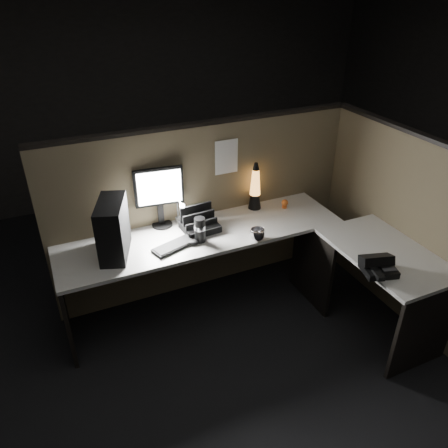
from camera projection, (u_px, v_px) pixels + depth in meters
name	position (u px, v px, depth m)	size (l,w,h in m)	color
floor	(252.00, 345.00, 3.42)	(6.00, 6.00, 0.00)	black
room_shell	(260.00, 148.00, 2.61)	(6.00, 6.00, 6.00)	silver
partition_back	(205.00, 210.00, 3.78)	(2.66, 0.06, 1.50)	brown
partition_right	(392.00, 222.00, 3.60)	(0.06, 1.66, 1.50)	brown
desk	(260.00, 262.00, 3.39)	(2.60, 1.60, 0.73)	beige
pc_tower	(113.00, 229.00, 3.12)	(0.18, 0.40, 0.42)	black
monitor	(159.00, 192.00, 3.44)	(0.39, 0.17, 0.50)	black
keyboard	(178.00, 244.00, 3.31)	(0.40, 0.13, 0.02)	black
mouse	(194.00, 243.00, 3.32)	(0.08, 0.06, 0.03)	black
clip_lamp	(180.00, 210.00, 3.54)	(0.04, 0.17, 0.22)	silver
organizer	(199.00, 224.00, 3.51)	(0.29, 0.26, 0.21)	black
lava_lamp	(255.00, 190.00, 3.76)	(0.11, 0.11, 0.42)	black
travel_mug	(200.00, 230.00, 3.33)	(0.09, 0.09, 0.20)	black
steel_mug	(257.00, 235.00, 3.37)	(0.12, 0.12, 0.09)	silver
figurine	(285.00, 203.00, 3.83)	(0.06, 0.06, 0.06)	orange
pinned_paper	(226.00, 157.00, 3.58)	(0.20, 0.00, 0.29)	white
desk_phone	(378.00, 266.00, 3.01)	(0.26, 0.26, 0.13)	black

